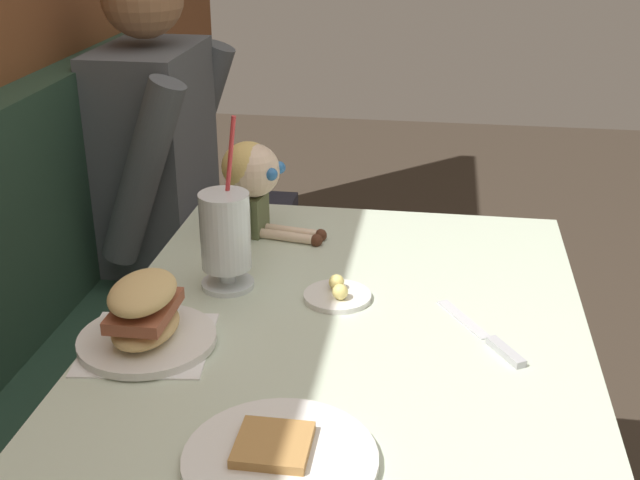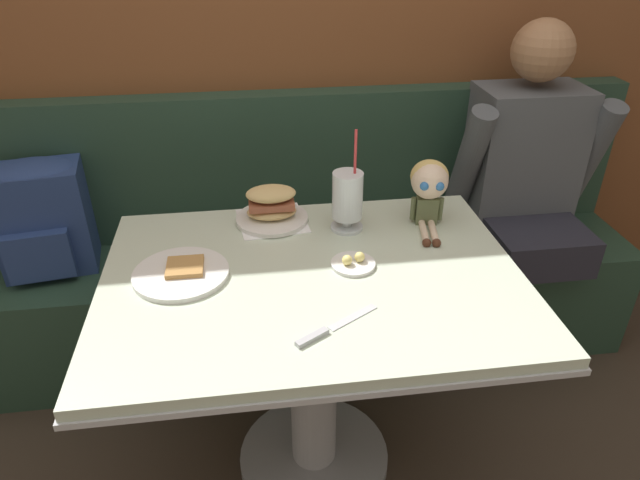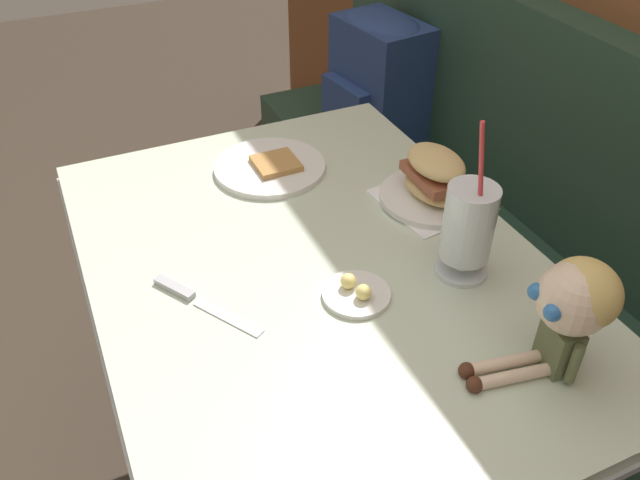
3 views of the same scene
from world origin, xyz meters
name	(u,v)px [view 1 (image 1 of 3)]	position (x,y,z in m)	size (l,w,h in m)	color
diner_table	(342,430)	(0.00, 0.18, 0.54)	(1.11, 0.81, 0.74)	beige
toast_plate	(279,458)	(-0.34, 0.22, 0.75)	(0.25, 0.25, 0.03)	white
milkshake_glass	(226,236)	(0.13, 0.41, 0.84)	(0.10, 0.10, 0.32)	silver
sandwich_plate	(145,319)	(-0.09, 0.48, 0.79)	(0.22, 0.22, 0.12)	white
butter_saucer	(338,294)	(0.11, 0.20, 0.75)	(0.12, 0.12, 0.04)	white
butter_knife	(493,342)	(0.00, -0.06, 0.74)	(0.21, 0.14, 0.01)	silver
seated_doll	(253,175)	(0.38, 0.41, 0.87)	(0.13, 0.23, 0.20)	#5B6642
diner_patron	(169,154)	(0.86, 0.76, 0.74)	(0.55, 0.48, 0.81)	#4C5156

